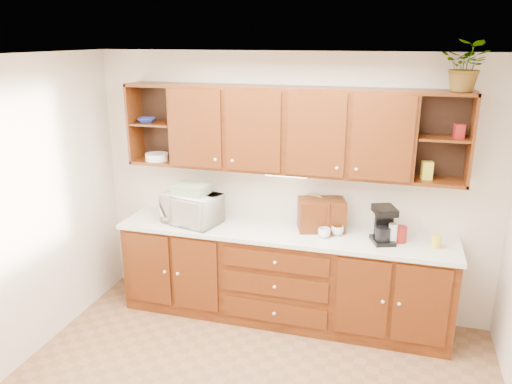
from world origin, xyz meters
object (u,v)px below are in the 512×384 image
Objects in this scene: microwave at (192,208)px; potted_plant at (467,66)px; bread_box at (321,215)px; coffee_maker at (384,225)px.

microwave is 2.79m from potted_plant.
coffee_maker reaches higher than bread_box.
microwave is 1.28m from bread_box.
coffee_maker is 1.50m from potted_plant.
potted_plant is at bearing -9.67° from coffee_maker.
coffee_maker reaches higher than microwave.
potted_plant reaches higher than coffee_maker.
potted_plant is at bearing 17.44° from microwave.
microwave is at bearing -176.74° from potted_plant.
bread_box is 0.60m from coffee_maker.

